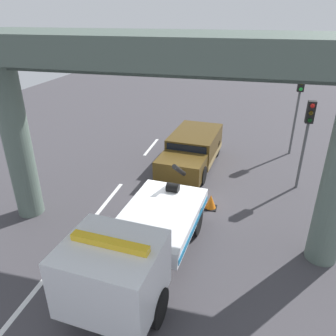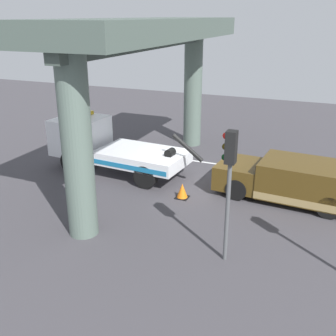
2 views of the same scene
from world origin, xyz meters
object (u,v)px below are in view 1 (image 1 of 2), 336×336
at_px(traffic_light_near, 299,97).
at_px(tow_truck_white, 137,246).
at_px(towed_van_green, 192,150).
at_px(traffic_light_far, 308,126).
at_px(traffic_cone_orange, 211,202).

bearing_deg(traffic_light_near, tow_truck_white, -24.68).
bearing_deg(towed_van_green, traffic_light_far, 75.89).
bearing_deg(traffic_light_far, traffic_cone_orange, -52.81).
distance_m(traffic_light_near, traffic_cone_orange, 8.07).
bearing_deg(traffic_cone_orange, tow_truck_white, -19.61).
xyz_separation_m(tow_truck_white, towed_van_green, (-8.29, 0.06, -0.42)).
distance_m(traffic_light_near, traffic_light_far, 4.01).
distance_m(towed_van_green, traffic_light_far, 5.57).
bearing_deg(tow_truck_white, traffic_light_far, 144.21).
relative_size(towed_van_green, traffic_light_near, 1.23).
bearing_deg(tow_truck_white, traffic_cone_orange, 160.39).
bearing_deg(towed_van_green, traffic_light_near, 118.71).
bearing_deg(towed_van_green, traffic_cone_orange, 20.84).
height_order(tow_truck_white, traffic_light_far, traffic_light_far).
height_order(traffic_light_near, traffic_light_far, traffic_light_near).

